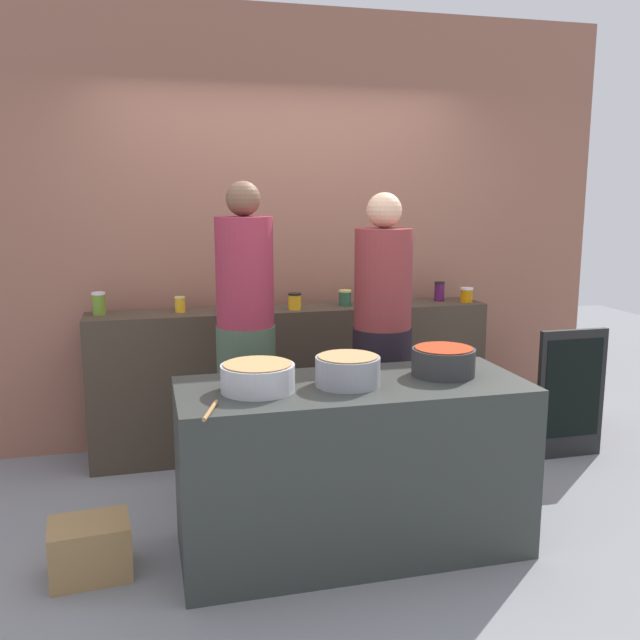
% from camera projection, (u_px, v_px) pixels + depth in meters
% --- Properties ---
extents(ground, '(12.00, 12.00, 0.00)m').
position_uv_depth(ground, '(336.00, 519.00, 3.81)').
color(ground, gray).
extents(storefront_wall, '(4.80, 0.12, 3.00)m').
position_uv_depth(storefront_wall, '(282.00, 230.00, 4.92)').
color(storefront_wall, '#945F4B').
rests_on(storefront_wall, ground).
extents(display_shelf, '(2.70, 0.36, 1.00)m').
position_uv_depth(display_shelf, '(293.00, 380.00, 4.77)').
color(display_shelf, '#423529').
rests_on(display_shelf, ground).
extents(prep_table, '(1.70, 0.70, 0.85)m').
position_uv_depth(prep_table, '(352.00, 466.00, 3.45)').
color(prep_table, '#2F3430').
rests_on(prep_table, ground).
extents(preserve_jar_0, '(0.08, 0.08, 0.14)m').
position_uv_depth(preserve_jar_0, '(99.00, 303.00, 4.40)').
color(preserve_jar_0, olive).
rests_on(preserve_jar_0, display_shelf).
extents(preserve_jar_1, '(0.07, 0.07, 0.10)m').
position_uv_depth(preserve_jar_1, '(180.00, 304.00, 4.50)').
color(preserve_jar_1, gold).
rests_on(preserve_jar_1, display_shelf).
extents(preserve_jar_2, '(0.08, 0.08, 0.11)m').
position_uv_depth(preserve_jar_2, '(226.00, 303.00, 4.50)').
color(preserve_jar_2, yellow).
rests_on(preserve_jar_2, display_shelf).
extents(preserve_jar_3, '(0.09, 0.09, 0.11)m').
position_uv_depth(preserve_jar_3, '(294.00, 301.00, 4.60)').
color(preserve_jar_3, '#EEA818').
rests_on(preserve_jar_3, display_shelf).
extents(preserve_jar_4, '(0.09, 0.09, 0.11)m').
position_uv_depth(preserve_jar_4, '(345.00, 298.00, 4.76)').
color(preserve_jar_4, '#29573C').
rests_on(preserve_jar_4, display_shelf).
extents(preserve_jar_5, '(0.07, 0.07, 0.12)m').
position_uv_depth(preserve_jar_5, '(370.00, 296.00, 4.79)').
color(preserve_jar_5, brown).
rests_on(preserve_jar_5, display_shelf).
extents(preserve_jar_6, '(0.07, 0.07, 0.14)m').
position_uv_depth(preserve_jar_6, '(439.00, 291.00, 4.96)').
color(preserve_jar_6, '#4E1446').
rests_on(preserve_jar_6, display_shelf).
extents(preserve_jar_7, '(0.09, 0.09, 0.10)m').
position_uv_depth(preserve_jar_7, '(467.00, 295.00, 4.91)').
color(preserve_jar_7, '#CA7407').
rests_on(preserve_jar_7, display_shelf).
extents(cooking_pot_left, '(0.35, 0.35, 0.13)m').
position_uv_depth(cooking_pot_left, '(258.00, 377.00, 3.23)').
color(cooking_pot_left, '#B7B7BC').
rests_on(cooking_pot_left, prep_table).
extents(cooking_pot_center, '(0.31, 0.31, 0.14)m').
position_uv_depth(cooking_pot_center, '(348.00, 371.00, 3.32)').
color(cooking_pot_center, gray).
rests_on(cooking_pot_center, prep_table).
extents(cooking_pot_right, '(0.32, 0.32, 0.14)m').
position_uv_depth(cooking_pot_right, '(443.00, 361.00, 3.51)').
color(cooking_pot_right, '#2D2D2D').
rests_on(cooking_pot_right, prep_table).
extents(wooden_spoon, '(0.09, 0.24, 0.02)m').
position_uv_depth(wooden_spoon, '(210.00, 410.00, 2.92)').
color(wooden_spoon, '#9E703D').
rests_on(wooden_spoon, prep_table).
extents(cook_with_tongs, '(0.34, 0.34, 1.83)m').
position_uv_depth(cook_with_tongs, '(246.00, 355.00, 4.01)').
color(cook_with_tongs, '#42553F').
rests_on(cook_with_tongs, ground).
extents(cook_in_cap, '(0.36, 0.36, 1.77)m').
position_uv_depth(cook_in_cap, '(382.00, 354.00, 4.18)').
color(cook_in_cap, black).
rests_on(cook_in_cap, ground).
extents(bread_crate, '(0.39, 0.31, 0.26)m').
position_uv_depth(bread_crate, '(90.00, 549.00, 3.23)').
color(bread_crate, olive).
rests_on(bread_crate, ground).
extents(chalkboard_sign, '(0.49, 0.05, 0.88)m').
position_uv_depth(chalkboard_sign, '(571.00, 393.00, 4.63)').
color(chalkboard_sign, black).
rests_on(chalkboard_sign, ground).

